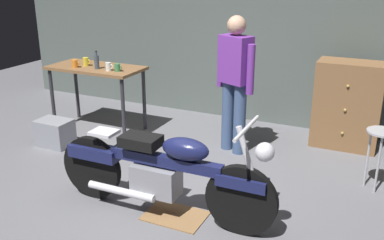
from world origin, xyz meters
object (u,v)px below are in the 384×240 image
(mug_white_ceramic, at_px, (109,67))
(mug_green_speckled, at_px, (118,68))
(mug_yellow_tall, at_px, (86,62))
(person_standing, at_px, (235,79))
(storage_bin, at_px, (55,133))
(mug_orange_travel, at_px, (75,64))
(bottle, at_px, (97,62))
(motorcycle, at_px, (162,170))
(wooden_dresser, at_px, (347,105))
(shop_stool, at_px, (381,144))

(mug_white_ceramic, relative_size, mug_green_speckled, 0.98)
(mug_white_ceramic, height_order, mug_yellow_tall, mug_yellow_tall)
(person_standing, distance_m, storage_bin, 2.41)
(storage_bin, bearing_deg, person_standing, 20.99)
(mug_orange_travel, xyz_separation_m, mug_white_ceramic, (0.53, 0.03, 0.00))
(mug_orange_travel, height_order, mug_green_speckled, mug_orange_travel)
(bottle, bearing_deg, mug_yellow_tall, 160.46)
(person_standing, relative_size, storage_bin, 3.80)
(bottle, bearing_deg, person_standing, 5.38)
(storage_bin, bearing_deg, mug_white_ceramic, 53.26)
(motorcycle, height_order, mug_white_ceramic, mug_white_ceramic)
(wooden_dresser, xyz_separation_m, mug_yellow_tall, (-3.37, -0.85, 0.41))
(mug_white_ceramic, bearing_deg, mug_green_speckled, 10.45)
(shop_stool, bearing_deg, bottle, 178.17)
(shop_stool, distance_m, bottle, 3.61)
(motorcycle, distance_m, storage_bin, 2.26)
(mug_orange_travel, height_order, bottle, bottle)
(storage_bin, distance_m, mug_yellow_tall, 1.07)
(person_standing, relative_size, wooden_dresser, 1.52)
(wooden_dresser, height_order, mug_green_speckled, wooden_dresser)
(mug_yellow_tall, bearing_deg, wooden_dresser, 14.11)
(mug_orange_travel, relative_size, mug_green_speckled, 1.03)
(storage_bin, relative_size, mug_orange_travel, 3.85)
(motorcycle, distance_m, mug_orange_travel, 2.63)
(person_standing, relative_size, mug_orange_travel, 14.61)
(motorcycle, distance_m, person_standing, 1.75)
(shop_stool, xyz_separation_m, mug_green_speckled, (-3.25, 0.11, 0.45))
(motorcycle, xyz_separation_m, shop_stool, (1.77, 1.39, 0.05))
(mug_yellow_tall, distance_m, bottle, 0.27)
(motorcycle, relative_size, mug_yellow_tall, 18.77)
(person_standing, distance_m, shop_stool, 1.77)
(bottle, bearing_deg, shop_stool, -1.83)
(mug_green_speckled, relative_size, bottle, 0.46)
(shop_stool, distance_m, mug_green_speckled, 3.28)
(mug_orange_travel, bearing_deg, motorcycle, -34.25)
(person_standing, distance_m, bottle, 1.89)
(shop_stool, relative_size, mug_white_ceramic, 5.89)
(storage_bin, distance_m, mug_white_ceramic, 1.10)
(storage_bin, bearing_deg, wooden_dresser, 25.07)
(mug_orange_travel, height_order, mug_white_ceramic, mug_white_ceramic)
(shop_stool, height_order, wooden_dresser, wooden_dresser)
(person_standing, xyz_separation_m, mug_green_speckled, (-1.55, -0.18, 0.03))
(shop_stool, bearing_deg, wooden_dresser, 113.77)
(wooden_dresser, bearing_deg, mug_green_speckled, -161.41)
(person_standing, xyz_separation_m, shop_stool, (1.70, -0.29, -0.43))
(person_standing, bearing_deg, mug_yellow_tall, 25.75)
(mug_yellow_tall, bearing_deg, mug_white_ceramic, -14.10)
(mug_orange_travel, xyz_separation_m, mug_yellow_tall, (0.07, 0.14, 0.01))
(mug_orange_travel, bearing_deg, mug_green_speckled, 4.62)
(mug_yellow_tall, height_order, bottle, bottle)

